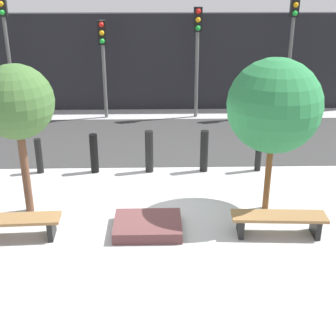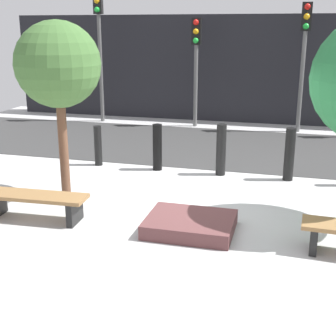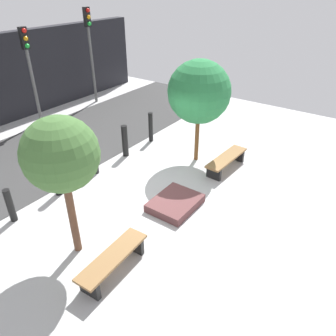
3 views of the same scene
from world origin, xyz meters
The scene contains 14 objects.
ground_plane centered at (0.00, 0.00, 0.00)m, with size 18.00×18.00×0.00m, color #B4B4B4.
road_strip centered at (0.00, 4.58, 0.01)m, with size 18.00×4.28×0.01m, color #383838.
bench_left centered at (-2.53, -0.97, 0.31)m, with size 1.75×0.55×0.43m.
bench_right centered at (2.53, -0.97, 0.31)m, with size 1.83×0.55×0.43m.
planter_bed centered at (0.00, -0.77, 0.11)m, with size 1.32×1.06×0.22m, color brown.
tree_behind_left_bench centered at (-2.53, 0.12, 2.37)m, with size 1.47×1.47×3.13m.
tree_behind_right_bench centered at (2.53, 0.12, 2.27)m, with size 1.90×1.90×3.23m.
bollard_far_left centered at (-2.77, 2.19, 0.45)m, with size 0.17×0.17×0.90m, color black.
bollard_left centered at (-1.39, 2.19, 0.51)m, with size 0.20×0.20×1.01m, color black.
bollard_center centered at (0.00, 2.19, 0.54)m, with size 0.20×0.20×1.08m, color black.
bollard_right centered at (1.39, 2.19, 0.54)m, with size 0.20×0.20×1.08m, color black.
bollard_far_right centered at (2.77, 2.19, 0.55)m, with size 0.16×0.16×1.09m, color black.
traffic_light_mid_east centered at (1.56, 7.01, 2.53)m, with size 0.28×0.27×3.67m.
traffic_light_east centered at (4.69, 7.01, 2.82)m, with size 0.28×0.27×4.12m.
Camera 3 is at (-5.75, -4.61, 5.26)m, focal length 35.00 mm.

